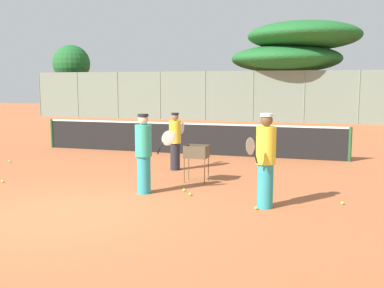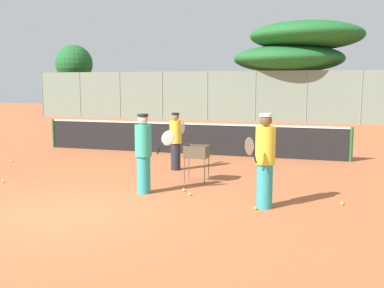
{
  "view_description": "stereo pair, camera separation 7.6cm",
  "coord_description": "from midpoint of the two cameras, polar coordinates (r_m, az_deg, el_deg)",
  "views": [
    {
      "loc": [
        4.64,
        -6.95,
        2.39
      ],
      "look_at": [
        1.63,
        2.9,
        1.0
      ],
      "focal_mm": 42.0,
      "sensor_mm": 36.0,
      "label": 1
    },
    {
      "loc": [
        4.71,
        -6.93,
        2.39
      ],
      "look_at": [
        1.63,
        2.9,
        1.0
      ],
      "focal_mm": 42.0,
      "sensor_mm": 36.0,
      "label": 2
    }
  ],
  "objects": [
    {
      "name": "parked_car",
      "position": [
        33.48,
        13.19,
        4.51
      ],
      "size": [
        4.2,
        1.7,
        1.6
      ],
      "color": "#232328",
      "rests_on": "ground_plane"
    },
    {
      "name": "tennis_ball_7",
      "position": [
        14.84,
        -21.87,
        -2.01
      ],
      "size": [
        0.07,
        0.07,
        0.07
      ],
      "primitive_type": "sphere",
      "color": "#D1E54C",
      "rests_on": "ground_plane"
    },
    {
      "name": "ball_cart",
      "position": [
        10.89,
        0.87,
        -1.37
      ],
      "size": [
        0.56,
        0.41,
        0.9
      ],
      "color": "brown",
      "rests_on": "ground_plane"
    },
    {
      "name": "tree_1",
      "position": [
        30.59,
        14.39,
        13.09
      ],
      "size": [
        7.23,
        7.23,
        6.34
      ],
      "color": "brown",
      "rests_on": "ground_plane"
    },
    {
      "name": "player_yellow_shirt",
      "position": [
        12.43,
        -1.9,
        0.47
      ],
      "size": [
        0.33,
        0.88,
        1.59
      ],
      "rotation": [
        0.0,
        0.0,
        1.49
      ],
      "color": "#26262D",
      "rests_on": "ground_plane"
    },
    {
      "name": "tree_0",
      "position": [
        35.6,
        -14.69,
        9.71
      ],
      "size": [
        2.78,
        2.78,
        5.29
      ],
      "color": "brown",
      "rests_on": "ground_plane"
    },
    {
      "name": "tennis_ball_0",
      "position": [
        8.72,
        8.28,
        -8.06
      ],
      "size": [
        0.07,
        0.07,
        0.07
      ],
      "primitive_type": "sphere",
      "color": "#D1E54C",
      "rests_on": "ground_plane"
    },
    {
      "name": "tennis_ball_5",
      "position": [
        9.46,
        18.74,
        -7.15
      ],
      "size": [
        0.07,
        0.07,
        0.07
      ],
      "primitive_type": "sphere",
      "color": "#D1E54C",
      "rests_on": "ground_plane"
    },
    {
      "name": "tennis_ball_4",
      "position": [
        9.69,
        -0.05,
        -6.39
      ],
      "size": [
        0.07,
        0.07,
        0.07
      ],
      "primitive_type": "sphere",
      "color": "#D1E54C",
      "rests_on": "ground_plane"
    },
    {
      "name": "tennis_ball_2",
      "position": [
        10.07,
        -0.83,
        -5.85
      ],
      "size": [
        0.07,
        0.07,
        0.07
      ],
      "primitive_type": "sphere",
      "color": "#D1E54C",
      "rests_on": "ground_plane"
    },
    {
      "name": "player_white_outfit",
      "position": [
        9.79,
        -5.92,
        -1.07
      ],
      "size": [
        0.86,
        0.49,
        1.74
      ],
      "rotation": [
        0.0,
        0.0,
        0.41
      ],
      "color": "teal",
      "rests_on": "ground_plane"
    },
    {
      "name": "back_fence",
      "position": [
        28.79,
        8.11,
        6.02
      ],
      "size": [
        31.56,
        0.08,
        3.19
      ],
      "color": "gray",
      "rests_on": "ground_plane"
    },
    {
      "name": "player_red_cap",
      "position": [
        8.69,
        9.49,
        -1.96
      ],
      "size": [
        0.5,
        0.89,
        1.83
      ],
      "rotation": [
        0.0,
        0.0,
        4.31
      ],
      "color": "teal",
      "rests_on": "ground_plane"
    },
    {
      "name": "tennis_ball_3",
      "position": [
        11.89,
        -22.69,
        -4.35
      ],
      "size": [
        0.07,
        0.07,
        0.07
      ],
      "primitive_type": "sphere",
      "color": "#D1E54C",
      "rests_on": "ground_plane"
    },
    {
      "name": "tree_3",
      "position": [
        30.81,
        12.23,
        10.48
      ],
      "size": [
        7.21,
        7.21,
        4.9
      ],
      "color": "brown",
      "rests_on": "ground_plane"
    },
    {
      "name": "tennis_net",
      "position": [
        15.33,
        -0.47,
        0.82
      ],
      "size": [
        10.7,
        0.1,
        1.07
      ],
      "color": "#26592D",
      "rests_on": "ground_plane"
    },
    {
      "name": "ground_plane",
      "position": [
        8.7,
        -16.09,
        -8.56
      ],
      "size": [
        80.0,
        80.0,
        0.0
      ],
      "primitive_type": "plane",
      "color": "#B26038"
    }
  ]
}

